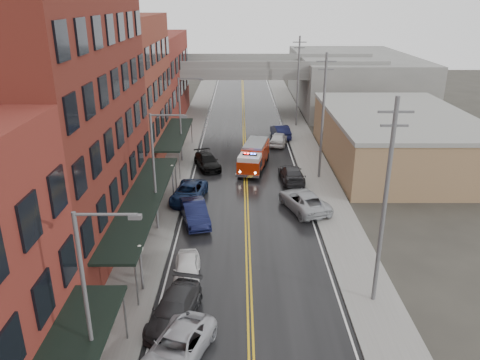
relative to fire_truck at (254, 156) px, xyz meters
name	(u,v)px	position (x,y,z in m)	size (l,w,h in m)	color
road	(246,198)	(-0.87, -7.77, -1.38)	(11.00, 160.00, 0.02)	black
sidewalk_left	(164,198)	(-8.17, -7.77, -1.31)	(3.00, 160.00, 0.15)	slate
sidewalk_right	(329,198)	(6.43, -7.77, -1.31)	(3.00, 160.00, 0.15)	slate
curb_left	(182,198)	(-6.52, -7.77, -1.31)	(0.30, 160.00, 0.15)	gray
curb_right	(310,198)	(4.78, -7.77, -1.31)	(0.30, 160.00, 0.15)	gray
brick_building_b	(51,117)	(-14.17, -14.77, 7.61)	(9.00, 20.00, 18.00)	maroon
brick_building_c	(117,91)	(-14.17, 2.73, 6.11)	(9.00, 15.00, 15.00)	maroon
brick_building_far	(149,79)	(-14.17, 20.23, 4.61)	(9.00, 20.00, 12.00)	maroon
tan_building	(396,139)	(15.13, 2.23, 1.11)	(14.00, 22.00, 5.00)	#92734E
right_far_block	(352,80)	(17.13, 32.23, 2.61)	(18.00, 30.00, 8.00)	slate
awning_1	(144,199)	(-8.36, -14.77, 1.60)	(2.60, 18.00, 3.09)	black
awning_2	(175,134)	(-8.36, 2.73, 1.60)	(2.60, 13.00, 3.09)	black
globe_lamp_1	(140,257)	(-7.27, -21.77, 0.92)	(0.44, 0.44, 3.12)	#59595B
globe_lamp_2	(172,174)	(-7.27, -7.77, 0.92)	(0.44, 0.44, 3.12)	#59595B
street_lamp_0	(92,298)	(-7.42, -29.77, 3.80)	(2.64, 0.22, 9.00)	#59595B
street_lamp_1	(157,166)	(-7.42, -13.77, 3.80)	(2.64, 0.22, 9.00)	#59595B
street_lamp_2	(182,115)	(-7.42, 2.23, 3.80)	(2.64, 0.22, 9.00)	#59595B
utility_pole_0	(385,202)	(6.33, -22.77, 4.92)	(1.80, 0.24, 12.00)	#59595B
utility_pole_1	(323,115)	(6.33, -2.77, 4.92)	(1.80, 0.24, 12.00)	#59595B
utility_pole_2	(298,80)	(6.33, 17.23, 4.92)	(1.80, 0.24, 12.00)	#59595B
overpass	(244,75)	(-0.87, 24.23, 4.60)	(40.00, 10.00, 7.50)	slate
fire_truck	(254,156)	(0.00, 0.00, 0.00)	(3.89, 7.33, 2.56)	#A52207
parked_car_left_2	(177,348)	(-4.47, -27.57, -0.66)	(2.42, 5.25, 1.46)	#AEAFB6
parked_car_left_3	(174,309)	(-4.98, -24.57, -0.64)	(2.09, 5.13, 1.49)	#29292C
parked_car_left_4	(187,268)	(-4.75, -20.35, -0.70)	(1.62, 4.03, 1.37)	white
parked_car_left_5	(195,213)	(-4.97, -12.46, -0.56)	(1.75, 5.03, 1.66)	black
parked_car_left_6	(189,193)	(-5.87, -8.24, -0.64)	(2.50, 5.41, 1.50)	#112143
parked_car_left_7	(207,161)	(-4.81, 0.21, -0.66)	(2.03, 4.99, 1.45)	black
parked_car_right_0	(304,201)	(3.88, -10.10, -0.58)	(2.68, 5.82, 1.62)	#A5A9AD
parked_car_right_1	(292,174)	(3.54, -3.57, -0.64)	(2.10, 5.17, 1.50)	#2B2B2E
parked_car_right_2	(279,139)	(3.26, 8.43, -0.61)	(1.84, 4.58, 1.56)	silver
parked_car_right_3	(280,131)	(3.70, 11.67, -0.56)	(1.75, 5.02, 1.65)	#0E1133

